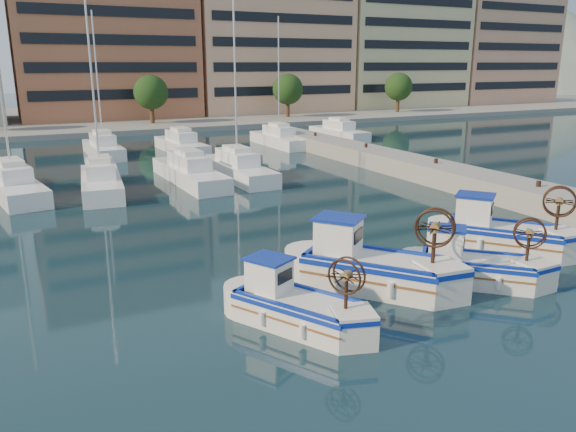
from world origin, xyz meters
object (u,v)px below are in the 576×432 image
object	(u,v)px
fishing_boat_a	(295,305)
fishing_boat_c	(472,265)
fishing_boat_b	(369,265)
fishing_boat_d	(501,233)

from	to	relation	value
fishing_boat_a	fishing_boat_c	world-z (taller)	fishing_boat_c
fishing_boat_b	fishing_boat_c	size ratio (longest dim) A/B	1.26
fishing_boat_a	fishing_boat_b	distance (m)	3.87
fishing_boat_c	fishing_boat_d	world-z (taller)	fishing_boat_d
fishing_boat_b	fishing_boat_d	world-z (taller)	fishing_boat_b
fishing_boat_a	fishing_boat_c	bearing A→B (deg)	-26.84
fishing_boat_b	fishing_boat_d	size ratio (longest dim) A/B	1.05
fishing_boat_c	fishing_boat_b	bearing A→B (deg)	113.99
fishing_boat_a	fishing_boat_b	bearing A→B (deg)	-6.74
fishing_boat_a	fishing_boat_b	xyz separation A→B (m)	(3.59, 1.42, 0.16)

